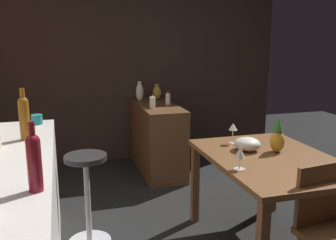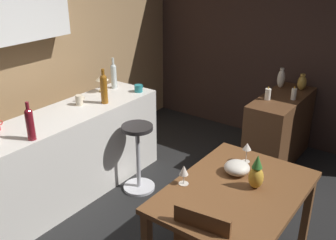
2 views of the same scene
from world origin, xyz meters
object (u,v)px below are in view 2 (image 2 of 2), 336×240
object	(u,v)px
fruit_bowl	(237,168)
bar_stool	(138,156)
vase_brass	(302,83)
pillar_candle_tall	(294,94)
pineapple_centerpiece	(256,174)
wine_bottle_clear	(114,75)
wine_glass_left	(184,171)
vase_ceramic_ivory	(281,78)
cup_teal	(139,88)
wine_glass_right	(247,147)
pillar_candle_short	(268,94)
sideboard_cabinet	(279,129)
wine_bottle_amber	(104,87)
cup_cream	(79,100)
wine_bottle_ruby	(30,123)
counter_lamp	(102,79)
dining_table	(235,199)

from	to	relation	value
fruit_bowl	bar_stool	bearing A→B (deg)	79.25
vase_brass	fruit_bowl	bearing A→B (deg)	-174.57
vase_brass	pillar_candle_tall	bearing A→B (deg)	-174.21
pineapple_centerpiece	wine_bottle_clear	size ratio (longest dim) A/B	0.76
wine_glass_left	vase_brass	distance (m)	2.42
vase_ceramic_ivory	wine_bottle_clear	bearing A→B (deg)	133.37
wine_bottle_clear	cup_teal	size ratio (longest dim) A/B	2.82
wine_bottle_clear	pillar_candle_tall	xyz separation A→B (m)	(1.06, -1.73, -0.17)
wine_glass_right	pineapple_centerpiece	bearing A→B (deg)	-144.16
wine_glass_right	pillar_candle_short	distance (m)	1.34
sideboard_cabinet	pillar_candle_tall	size ratio (longest dim) A/B	7.13
cup_teal	pillar_candle_short	bearing A→B (deg)	-55.18
bar_stool	wine_bottle_amber	xyz separation A→B (m)	(-0.03, 0.40, 0.68)
cup_cream	vase_ceramic_ivory	distance (m)	2.40
fruit_bowl	wine_bottle_amber	distance (m)	1.66
bar_stool	cup_cream	distance (m)	0.83
wine_bottle_ruby	cup_cream	world-z (taller)	wine_bottle_ruby
wine_glass_right	cup_teal	xyz separation A→B (m)	(0.47, 1.55, 0.07)
wine_bottle_ruby	pillar_candle_tall	xyz separation A→B (m)	(2.44, -1.35, -0.17)
counter_lamp	vase_ceramic_ivory	world-z (taller)	counter_lamp
wine_bottle_amber	counter_lamp	distance (m)	0.36
wine_bottle_clear	counter_lamp	size ratio (longest dim) A/B	1.79
dining_table	vase_ceramic_ivory	xyz separation A→B (m)	(2.19, 0.53, 0.29)
pineapple_centerpiece	cup_teal	size ratio (longest dim) A/B	2.15
wine_glass_right	wine_bottle_ruby	distance (m)	1.79
wine_glass_left	wine_glass_right	xyz separation A→B (m)	(0.58, -0.23, 0.02)
fruit_bowl	vase_brass	bearing A→B (deg)	5.43
dining_table	wine_bottle_clear	size ratio (longest dim) A/B	3.50
wine_bottle_clear	wine_bottle_amber	xyz separation A→B (m)	(-0.41, -0.26, 0.01)
wine_glass_right	wine_bottle_ruby	world-z (taller)	wine_bottle_ruby
pineapple_centerpiece	wine_bottle_ruby	size ratio (longest dim) A/B	0.80
wine_glass_right	wine_bottle_clear	size ratio (longest dim) A/B	0.49
cup_cream	vase_brass	xyz separation A→B (m)	(2.04, -1.60, -0.04)
wine_glass_left	pillar_candle_tall	size ratio (longest dim) A/B	1.02
wine_glass_left	cup_teal	xyz separation A→B (m)	(1.05, 1.32, 0.09)
wine_bottle_clear	pillar_candle_short	xyz separation A→B (m)	(0.89, -1.49, -0.17)
wine_glass_left	wine_bottle_amber	size ratio (longest dim) A/B	0.43
wine_bottle_ruby	counter_lamp	bearing A→B (deg)	17.72
wine_bottle_amber	vase_ceramic_ivory	world-z (taller)	wine_bottle_amber
wine_bottle_ruby	wine_bottle_amber	bearing A→B (deg)	6.73
fruit_bowl	vase_ceramic_ivory	bearing A→B (deg)	12.21
dining_table	wine_bottle_amber	size ratio (longest dim) A/B	3.39
pineapple_centerpiece	pillar_candle_tall	size ratio (longest dim) A/B	1.74
wine_bottle_amber	pillar_candle_tall	xyz separation A→B (m)	(1.47, -1.47, -0.19)
wine_bottle_amber	pillar_candle_short	size ratio (longest dim) A/B	2.39
bar_stool	wine_glass_left	size ratio (longest dim) A/B	4.67
pineapple_centerpiece	pillar_candle_tall	distance (m)	1.81
sideboard_cabinet	wine_bottle_ruby	world-z (taller)	wine_bottle_ruby
cup_teal	wine_glass_left	bearing A→B (deg)	-128.45
counter_lamp	vase_ceramic_ivory	xyz separation A→B (m)	(1.55, -1.47, -0.12)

